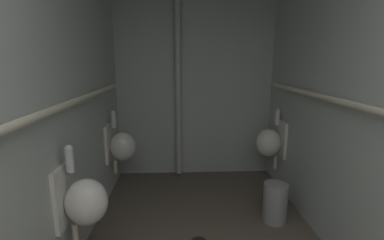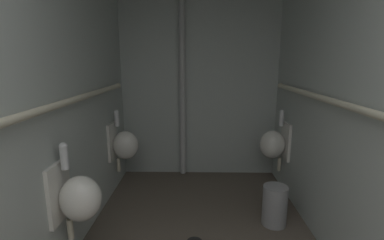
% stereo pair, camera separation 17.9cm
% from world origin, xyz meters
% --- Properties ---
extents(wall_left, '(0.06, 3.90, 2.50)m').
position_xyz_m(wall_left, '(-1.07, 1.89, 1.25)').
color(wall_left, '#AEB7B2').
rests_on(wall_left, ground).
extents(wall_right, '(0.06, 3.90, 2.50)m').
position_xyz_m(wall_right, '(1.07, 1.89, 1.25)').
color(wall_right, '#AEB7B2').
rests_on(wall_right, ground).
extents(wall_back, '(2.21, 0.06, 2.50)m').
position_xyz_m(wall_back, '(0.00, 3.81, 1.25)').
color(wall_back, '#AEB7B2').
rests_on(wall_back, ground).
extents(urinal_left_mid, '(0.32, 0.30, 0.76)m').
position_xyz_m(urinal_left_mid, '(-0.90, 1.89, 0.59)').
color(urinal_left_mid, silver).
extents(urinal_left_far, '(0.32, 0.30, 0.76)m').
position_xyz_m(urinal_left_far, '(-0.90, 3.19, 0.59)').
color(urinal_left_far, silver).
extents(urinal_right_mid, '(0.32, 0.30, 0.76)m').
position_xyz_m(urinal_right_mid, '(0.90, 3.25, 0.59)').
color(urinal_right_mid, silver).
extents(supply_pipe_left, '(0.06, 3.08, 0.06)m').
position_xyz_m(supply_pipe_left, '(-0.98, 1.89, 1.27)').
color(supply_pipe_left, beige).
extents(supply_pipe_right, '(0.06, 3.20, 0.06)m').
position_xyz_m(supply_pipe_right, '(0.98, 1.88, 1.27)').
color(supply_pipe_right, beige).
extents(standpipe_back_wall, '(0.08, 0.08, 2.45)m').
position_xyz_m(standpipe_back_wall, '(-0.22, 3.70, 1.25)').
color(standpipe_back_wall, '#B2B2B2').
rests_on(standpipe_back_wall, ground).
extents(waste_bin, '(0.23, 0.23, 0.39)m').
position_xyz_m(waste_bin, '(0.73, 2.51, 0.20)').
color(waste_bin, gray).
rests_on(waste_bin, ground).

